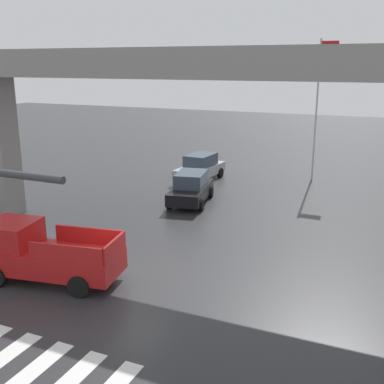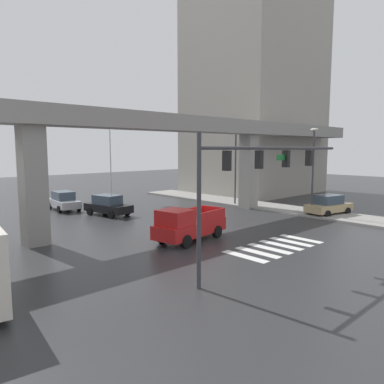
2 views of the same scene
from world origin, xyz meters
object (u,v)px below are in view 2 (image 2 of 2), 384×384
Objects in this scene: pickup_truck at (187,225)px; traffic_signal_mast at (257,169)px; sedan_black at (108,205)px; flagpole at (111,152)px; sedan_tan at (329,205)px; street_lamp_near_corner at (313,161)px; sedan_silver at (64,201)px; street_lamp_mid_block at (236,159)px.

pickup_truck is 7.04m from traffic_signal_mast.
sedan_black is 10.76m from flagpole.
street_lamp_near_corner is at bearing 154.69° from sedan_tan.
pickup_truck is at bearing 176.25° from street_lamp_near_corner.
street_lamp_near_corner is 21.29m from flagpole.
sedan_tan is at bearing -49.00° from sedan_silver.
traffic_signal_mast is (-1.96, -16.88, 3.83)m from sedan_black.
traffic_signal_mast is (-0.34, -22.00, 3.83)m from sedan_silver.
sedan_black is (0.90, 10.98, -0.14)m from pickup_truck.
flagpole is (-6.94, 11.82, 0.71)m from street_lamp_mid_block.
sedan_tan is 0.63× the size of street_lamp_near_corner.
flagpole is (7.23, 25.15, 0.59)m from traffic_signal_mast.
flagpole is at bearing 73.96° from traffic_signal_mast.
street_lamp_mid_block is at bearing -16.20° from sedan_black.
pickup_truck is 13.62m from street_lamp_near_corner.
street_lamp_near_corner is at bearing -90.00° from street_lamp_mid_block.
sedan_silver is 0.61× the size of street_lamp_near_corner.
street_lamp_near_corner is 1.00× the size of street_lamp_mid_block.
sedan_black is 1.03× the size of sedan_silver.
sedan_silver is at bearing 129.20° from street_lamp_near_corner.
street_lamp_mid_block is at bearing -59.58° from flagpole.
street_lamp_mid_block is (-1.55, 9.03, 3.70)m from sedan_tan.
street_lamp_mid_block is at bearing 90.00° from street_lamp_near_corner.
flagpole is (-8.49, 20.84, 4.42)m from sedan_tan.
street_lamp_mid_block is (12.21, -3.55, 3.70)m from sedan_black.
street_lamp_mid_block is (13.83, -8.67, 3.70)m from sedan_silver.
street_lamp_mid_block reaches higher than sedan_tan.
sedan_silver is 0.61× the size of street_lamp_mid_block.
street_lamp_near_corner is (12.21, -11.84, 3.70)m from sedan_black.
sedan_black is 18.64m from sedan_tan.
traffic_signal_mast is 26.18m from flagpole.
street_lamp_near_corner reaches higher than sedan_tan.
flagpole reaches higher than sedan_silver.
sedan_tan is 22.94m from flagpole.
street_lamp_mid_block is at bearing 29.54° from pickup_truck.
street_lamp_near_corner is at bearing -70.96° from flagpole.
sedan_silver is at bearing -155.45° from flagpole.
flagpole is at bearing 109.04° from street_lamp_near_corner.
sedan_silver is 16.74m from street_lamp_mid_block.
sedan_tan is at bearing -42.42° from sedan_black.
traffic_signal_mast is (-1.05, -5.90, 3.69)m from pickup_truck.
traffic_signal_mast is at bearing -164.68° from sedan_tan.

